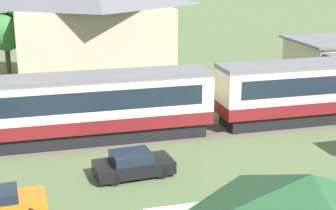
{
  "coord_description": "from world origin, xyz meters",
  "views": [
    {
      "loc": [
        -28.19,
        -28.3,
        10.98
      ],
      "look_at": [
        -19.91,
        2.51,
        1.61
      ],
      "focal_mm": 55.0,
      "sensor_mm": 36.0,
      "label": 1
    }
  ],
  "objects_px": {
    "yard_tree_2": "(31,16)",
    "passenger_train": "(217,95)",
    "station_house_grey_roof": "(93,29)",
    "yard_tree_1": "(6,33)",
    "parked_car_black": "(133,165)"
  },
  "relations": [
    {
      "from": "station_house_grey_roof",
      "to": "yard_tree_2",
      "type": "bearing_deg",
      "value": 138.26
    },
    {
      "from": "passenger_train",
      "to": "parked_car_black",
      "type": "xyz_separation_m",
      "value": [
        -6.7,
        -5.79,
        -1.68
      ]
    },
    {
      "from": "parked_car_black",
      "to": "yard_tree_2",
      "type": "relative_size",
      "value": 0.53
    },
    {
      "from": "passenger_train",
      "to": "yard_tree_1",
      "type": "xyz_separation_m",
      "value": [
        -13.21,
        13.23,
        2.66
      ]
    },
    {
      "from": "station_house_grey_roof",
      "to": "yard_tree_2",
      "type": "relative_size",
      "value": 1.76
    },
    {
      "from": "passenger_train",
      "to": "yard_tree_1",
      "type": "relative_size",
      "value": 12.39
    },
    {
      "from": "station_house_grey_roof",
      "to": "yard_tree_1",
      "type": "xyz_separation_m",
      "value": [
        -7.13,
        -1.01,
        0.07
      ]
    },
    {
      "from": "station_house_grey_roof",
      "to": "yard_tree_1",
      "type": "height_order",
      "value": "station_house_grey_roof"
    },
    {
      "from": "yard_tree_1",
      "to": "passenger_train",
      "type": "bearing_deg",
      "value": -45.05
    },
    {
      "from": "yard_tree_2",
      "to": "passenger_train",
      "type": "bearing_deg",
      "value": -59.32
    },
    {
      "from": "passenger_train",
      "to": "station_house_grey_roof",
      "type": "distance_m",
      "value": 15.7
    },
    {
      "from": "parked_car_black",
      "to": "yard_tree_2",
      "type": "height_order",
      "value": "yard_tree_2"
    },
    {
      "from": "passenger_train",
      "to": "yard_tree_2",
      "type": "height_order",
      "value": "yard_tree_2"
    },
    {
      "from": "station_house_grey_roof",
      "to": "yard_tree_2",
      "type": "xyz_separation_m",
      "value": [
        -5.04,
        4.49,
        0.74
      ]
    },
    {
      "from": "passenger_train",
      "to": "yard_tree_1",
      "type": "distance_m",
      "value": 18.88
    }
  ]
}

